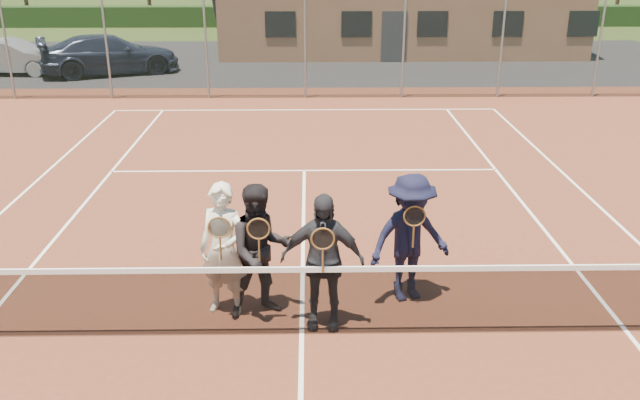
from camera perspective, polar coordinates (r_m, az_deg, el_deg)
The scene contains 13 objects.
ground at distance 27.73m, azimuth -1.18°, elevation 11.50°, with size 220.00×220.00×0.00m, color #2D4017.
court_surface at distance 8.69m, azimuth -1.55°, elevation -11.28°, with size 30.00×30.00×0.02m, color #562819.
tarmac_carpark at distance 28.03m, azimuth -9.55°, elevation 11.33°, with size 40.00×12.00×0.01m, color black.
hedge_row at distance 39.55m, azimuth -1.14°, elevation 15.22°, with size 40.00×1.20×1.10m, color black.
car_b at distance 27.55m, azimuth -24.55°, elevation 10.89°, with size 1.33×3.81×1.25m, color #989CA1.
car_c at distance 26.33m, azimuth -17.28°, elevation 11.62°, with size 1.99×4.89×1.42m, color #1A1F34.
court_markings at distance 8.68m, azimuth -1.55°, elevation -11.20°, with size 11.03×23.83×0.01m.
tennis_net at distance 8.42m, azimuth -1.59°, elevation -8.24°, with size 11.68×0.08×1.10m.
perimeter_fence at distance 21.07m, azimuth -1.27°, elevation 12.60°, with size 30.07×0.07×3.02m.
player_a at distance 8.84m, azimuth -8.12°, elevation -4.16°, with size 0.76×0.61×1.80m.
player_b at distance 8.75m, azimuth -4.99°, elevation -4.30°, with size 1.04×0.91×1.80m.
player_c at distance 8.45m, azimuth 0.19°, elevation -5.18°, with size 1.10×0.56×1.80m.
player_d at distance 9.16m, azimuth 7.58°, elevation -3.19°, with size 1.32×1.01×1.80m.
Camera 1 is at (0.11, -7.33, 4.68)m, focal length 38.00 mm.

